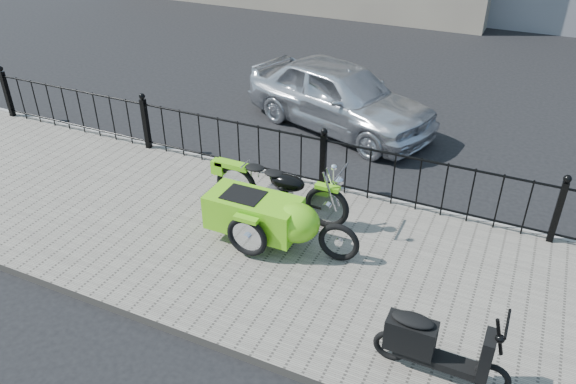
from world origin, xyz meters
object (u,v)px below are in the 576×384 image
at_px(motorcycle_sidecar, 270,210).
at_px(spare_tire, 339,242).
at_px(scooter, 432,346).
at_px(sedan_car, 340,96).

xyz_separation_m(motorcycle_sidecar, spare_tire, (1.06, -0.05, -0.19)).
relative_size(scooter, sedan_car, 0.36).
bearing_deg(motorcycle_sidecar, scooter, -29.08).
bearing_deg(scooter, spare_tire, 137.93).
xyz_separation_m(scooter, sedan_car, (-3.14, 5.66, 0.19)).
distance_m(motorcycle_sidecar, scooter, 2.99).
xyz_separation_m(motorcycle_sidecar, scooter, (2.61, -1.45, -0.10)).
height_order(spare_tire, sedan_car, sedan_car).
bearing_deg(spare_tire, scooter, -42.07).
distance_m(scooter, spare_tire, 2.09).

